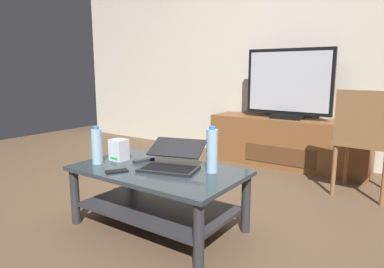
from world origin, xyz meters
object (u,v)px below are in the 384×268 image
(laptop, at_px, (172,160))
(television, at_px, (289,85))
(dining_chair, at_px, (364,137))
(water_bottle_near, at_px, (97,146))
(tv_remote, at_px, (144,160))
(coffee_table, at_px, (158,187))
(water_bottle_far, at_px, (212,151))
(media_cabinet, at_px, (286,142))
(router_box, at_px, (119,150))
(cell_phone, at_px, (117,171))

(laptop, bearing_deg, television, 87.05)
(television, height_order, dining_chair, television)
(water_bottle_near, distance_m, tv_remote, 0.34)
(coffee_table, relative_size, water_bottle_near, 4.28)
(television, distance_m, water_bottle_far, 1.89)
(media_cabinet, xyz_separation_m, television, (-0.00, -0.02, 0.63))
(coffee_table, relative_size, router_box, 7.36)
(media_cabinet, xyz_separation_m, dining_chair, (0.86, -0.58, 0.25))
(laptop, bearing_deg, coffee_table, -137.30)
(water_bottle_far, bearing_deg, cell_phone, -145.59)
(water_bottle_far, bearing_deg, coffee_table, -158.41)
(router_box, xyz_separation_m, water_bottle_far, (0.71, 0.13, 0.07))
(water_bottle_near, height_order, cell_phone, water_bottle_near)
(cell_phone, bearing_deg, television, 112.22)
(media_cabinet, bearing_deg, router_box, -105.18)
(television, distance_m, dining_chair, 1.09)
(dining_chair, distance_m, tv_remote, 1.82)
(media_cabinet, distance_m, cell_phone, 2.24)
(router_box, distance_m, water_bottle_far, 0.72)
(coffee_table, relative_size, water_bottle_far, 3.79)
(coffee_table, height_order, tv_remote, tv_remote)
(laptop, distance_m, water_bottle_far, 0.29)
(television, bearing_deg, laptop, -92.95)
(water_bottle_near, bearing_deg, router_box, 69.44)
(media_cabinet, xyz_separation_m, water_bottle_near, (-0.60, -2.15, 0.27))
(media_cabinet, distance_m, television, 0.63)
(media_cabinet, height_order, television, television)
(water_bottle_near, bearing_deg, dining_chair, 47.09)
(dining_chair, xyz_separation_m, water_bottle_far, (-0.69, -1.29, 0.04))
(television, relative_size, dining_chair, 1.04)
(water_bottle_far, bearing_deg, media_cabinet, 95.15)
(laptop, distance_m, water_bottle_near, 0.55)
(dining_chair, bearing_deg, water_bottle_near, -132.91)
(water_bottle_far, xyz_separation_m, cell_phone, (-0.50, -0.34, -0.14))
(dining_chair, xyz_separation_m, cell_phone, (-1.19, -1.63, -0.10))
(laptop, xyz_separation_m, tv_remote, (-0.27, 0.01, -0.04))
(coffee_table, bearing_deg, router_box, 178.60)
(coffee_table, bearing_deg, water_bottle_far, 21.59)
(television, bearing_deg, cell_phone, -98.65)
(laptop, distance_m, cell_phone, 0.37)
(media_cabinet, relative_size, water_bottle_far, 5.81)
(water_bottle_far, height_order, cell_phone, water_bottle_far)
(media_cabinet, distance_m, dining_chair, 1.06)
(coffee_table, relative_size, cell_phone, 8.04)
(router_box, relative_size, water_bottle_far, 0.51)
(water_bottle_far, bearing_deg, laptop, -165.73)
(television, xyz_separation_m, water_bottle_near, (-0.60, -2.12, -0.36))
(television, xyz_separation_m, cell_phone, (-0.33, -2.19, -0.48))
(television, distance_m, router_box, 2.09)
(tv_remote, bearing_deg, laptop, 11.87)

